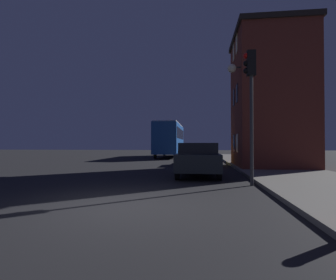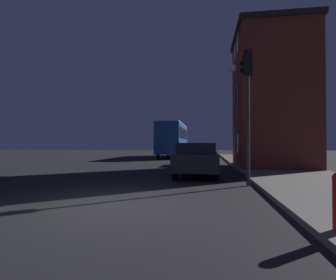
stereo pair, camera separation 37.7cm
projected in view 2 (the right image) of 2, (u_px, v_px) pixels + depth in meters
The scene contains 9 objects.
ground_plane at pixel (112, 206), 6.17m from camera, with size 120.00×120.00×0.00m, color black.
brick_building at pixel (271, 98), 16.16m from camera, with size 4.38×5.41×8.33m.
streetlamp at pixel (240, 91), 14.35m from camera, with size 1.21×0.48×5.79m.
traffic_light at pixel (247, 89), 9.23m from camera, with size 0.43×0.24×4.80m.
bare_tree at pixel (257, 137), 15.76m from camera, with size 1.13×0.99×4.18m.
bus at pixel (173, 138), 29.92m from camera, with size 2.45×10.56×3.78m.
car_near_lane at pixel (197, 159), 11.90m from camera, with size 1.87×4.06×1.52m.
car_mid_lane at pixel (203, 154), 18.81m from camera, with size 1.85×4.35×1.48m.
car_far_lane at pixel (205, 151), 28.72m from camera, with size 1.82×4.13×1.46m.
Camera 2 is at (2.21, -5.94, 1.46)m, focal length 28.00 mm.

